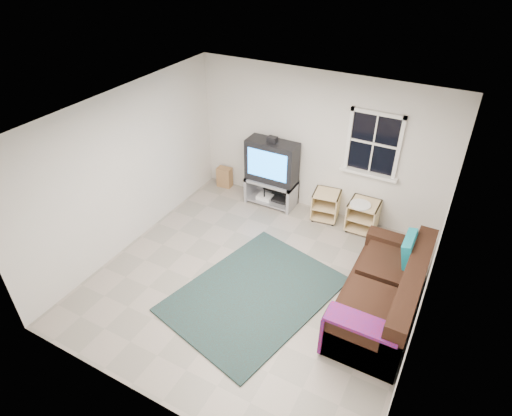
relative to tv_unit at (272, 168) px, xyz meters
The scene contains 8 objects.
room 1.87m from the tv_unit, ahead, with size 4.60×4.62×4.60m.
tv_unit is the anchor object (origin of this frame).
av_rack 0.36m from the tv_unit, 24.70° to the left, with size 0.50×0.36×0.99m.
side_table_left 1.19m from the tv_unit, ahead, with size 0.52×0.52×0.54m.
side_table_right 1.84m from the tv_unit, ahead, with size 0.50×0.53×0.58m.
sofa 3.19m from the tv_unit, 34.48° to the right, with size 0.95×2.14×0.98m.
shag_rug 2.60m from the tv_unit, 69.02° to the right, with size 1.78×2.44×0.03m, color black.
paper_bag 1.26m from the tv_unit, behind, with size 0.29×0.19×0.41m, color #946742.
Camera 1 is at (2.28, -4.22, 4.57)m, focal length 30.00 mm.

